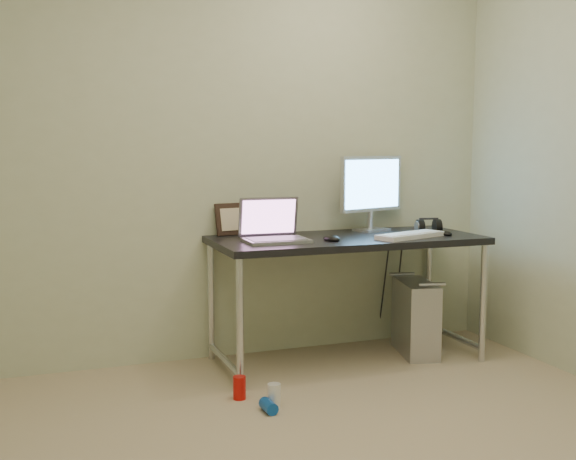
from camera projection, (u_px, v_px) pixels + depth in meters
The scene contains 16 objects.
wall_back at pixel (222, 151), 4.29m from camera, with size 3.50×0.02×2.50m, color beige.
desk at pixel (347, 250), 4.27m from camera, with size 1.58×0.69×0.75m.
tower_computer at pixel (416, 318), 4.46m from camera, with size 0.28×0.47×0.48m.
cable_a at pixel (385, 282), 4.72m from camera, with size 0.01×0.01×0.70m, color black.
cable_b at pixel (398, 284), 4.73m from camera, with size 0.01×0.01×0.72m, color black.
can_red at pixel (239, 388), 3.67m from camera, with size 0.07×0.07×0.12m, color red.
can_white at pixel (274, 395), 3.56m from camera, with size 0.07×0.07×0.12m, color white.
can_blue at pixel (269, 406), 3.49m from camera, with size 0.06×0.06×0.11m, color #104DB0.
laptop at pixel (273, 231), 4.07m from camera, with size 0.35×0.29×0.24m.
monitor at pixel (372, 187), 4.52m from camera, with size 0.49×0.20×0.47m.
keyboard at pixel (410, 235), 4.21m from camera, with size 0.45×0.15×0.03m, color white.
mouse_right at pixel (445, 232), 4.33m from camera, with size 0.07×0.11×0.04m, color black.
mouse_left at pixel (332, 237), 4.08m from camera, with size 0.08×0.12×0.04m, color black.
headphones at pixel (429, 227), 4.54m from camera, with size 0.17×0.10×0.10m.
picture_frame at pixel (234, 219), 4.34m from camera, with size 0.24×0.03×0.19m, color black.
webcam at pixel (261, 219), 4.31m from camera, with size 0.05×0.04×0.13m.
Camera 1 is at (-1.13, -2.44, 1.29)m, focal length 45.00 mm.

